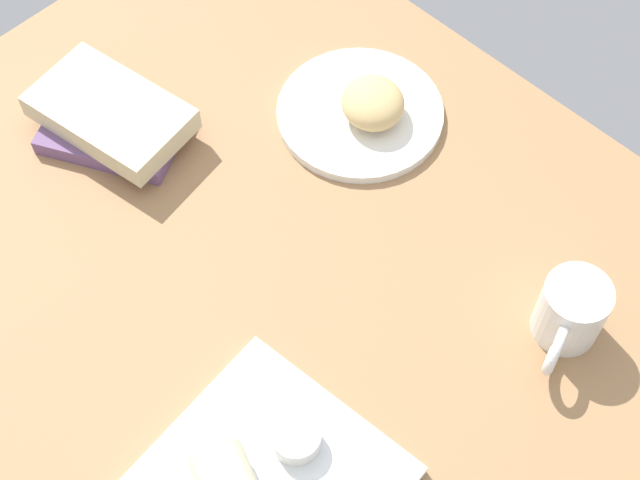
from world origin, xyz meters
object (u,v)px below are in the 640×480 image
object	(u,v)px
round_plate	(360,113)
scone_pastry	(373,103)
book_stack	(112,119)
sauce_cup	(296,438)
coffee_mug	(570,313)

from	to	relation	value
round_plate	scone_pastry	bearing A→B (deg)	-162.12
scone_pastry	book_stack	size ratio (longest dim) A/B	0.41
scone_pastry	sauce_cup	distance (cm)	48.47
sauce_cup	book_stack	size ratio (longest dim) A/B	0.25
round_plate	coffee_mug	distance (cm)	41.31
round_plate	coffee_mug	xyz separation A→B (cm)	(-40.52, 7.00, 3.96)
sauce_cup	book_stack	bearing A→B (deg)	-15.84
book_stack	round_plate	bearing A→B (deg)	-130.44
round_plate	sauce_cup	size ratio (longest dim) A/B	4.14
scone_pastry	coffee_mug	size ratio (longest dim) A/B	0.73
book_stack	sauce_cup	bearing A→B (deg)	164.16
sauce_cup	coffee_mug	xyz separation A→B (cm)	(-12.51, -33.16, 1.63)
round_plate	sauce_cup	world-z (taller)	sauce_cup
round_plate	book_stack	world-z (taller)	book_stack
round_plate	coffee_mug	size ratio (longest dim) A/B	1.84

